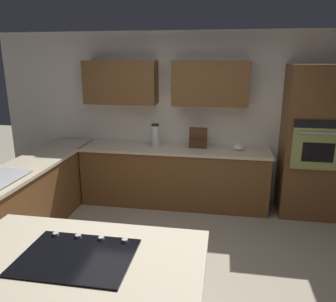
{
  "coord_description": "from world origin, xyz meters",
  "views": [
    {
      "loc": [
        -0.62,
        3.06,
        2.2
      ],
      "look_at": [
        0.04,
        -0.81,
        1.1
      ],
      "focal_mm": 35.61,
      "sensor_mm": 36.0,
      "label": 1
    }
  ],
  "objects": [
    {
      "name": "wall_back",
      "position": [
        0.06,
        -2.05,
        1.43
      ],
      "size": [
        6.0,
        0.44,
        2.6
      ],
      "color": "white",
      "rests_on": "ground"
    },
    {
      "name": "island_top",
      "position": [
        0.32,
        1.22,
        0.88
      ],
      "size": [
        1.73,
        1.03,
        0.04
      ],
      "primitive_type": "cube",
      "color": "beige",
      "rests_on": "island_base"
    },
    {
      "name": "blender",
      "position": [
        0.4,
        -1.76,
        1.05
      ],
      "size": [
        0.15,
        0.15,
        0.35
      ],
      "color": "beige",
      "rests_on": "countertop_back"
    },
    {
      "name": "spice_rack",
      "position": [
        -0.25,
        -1.8,
        1.05
      ],
      "size": [
        0.26,
        0.11,
        0.3
      ],
      "color": "#472B19",
      "rests_on": "countertop_back"
    },
    {
      "name": "wall_oven",
      "position": [
        -1.85,
        -1.72,
        1.06
      ],
      "size": [
        0.8,
        0.66,
        2.13
      ],
      "color": "brown",
      "rests_on": "ground"
    },
    {
      "name": "countertop_side",
      "position": [
        1.82,
        -0.55,
        0.88
      ],
      "size": [
        0.64,
        2.94,
        0.04
      ],
      "primitive_type": "cube",
      "color": "beige",
      "rests_on": "lower_cabinets_side"
    },
    {
      "name": "cooktop",
      "position": [
        0.32,
        1.22,
        0.91
      ],
      "size": [
        0.76,
        0.56,
        0.03
      ],
      "color": "black",
      "rests_on": "island_top"
    },
    {
      "name": "ground_plane",
      "position": [
        0.0,
        0.0,
        0.0
      ],
      "size": [
        14.0,
        14.0,
        0.0
      ],
      "primitive_type": "plane",
      "color": "#9E937F"
    },
    {
      "name": "mixing_bowl",
      "position": [
        -0.85,
        -1.76,
        0.94
      ],
      "size": [
        0.16,
        0.16,
        0.09
      ],
      "primitive_type": "ellipsoid",
      "color": "white",
      "rests_on": "countertop_back"
    },
    {
      "name": "countertop_back",
      "position": [
        0.1,
        -1.72,
        0.88
      ],
      "size": [
        2.84,
        0.64,
        0.04
      ],
      "primitive_type": "cube",
      "color": "beige",
      "rests_on": "lower_cabinets_back"
    },
    {
      "name": "lower_cabinets_side",
      "position": [
        1.82,
        -0.55,
        0.43
      ],
      "size": [
        0.6,
        2.9,
        0.86
      ],
      "primitive_type": "cube",
      "color": "brown",
      "rests_on": "ground"
    },
    {
      "name": "lower_cabinets_back",
      "position": [
        0.1,
        -1.72,
        0.43
      ],
      "size": [
        2.8,
        0.6,
        0.86
      ],
      "primitive_type": "cube",
      "color": "brown",
      "rests_on": "ground"
    }
  ]
}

